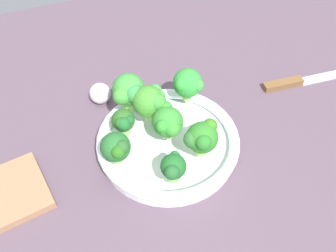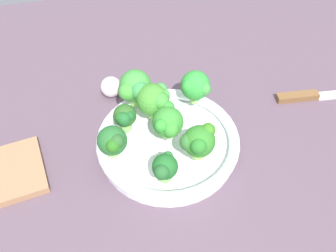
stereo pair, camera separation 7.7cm
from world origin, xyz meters
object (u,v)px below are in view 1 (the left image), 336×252
broccoli_floret_1 (173,167)px  knife (301,81)px  broccoli_floret_4 (168,123)px  garlic_bulb (100,93)px  broccoli_floret_6 (188,84)px  broccoli_floret_2 (202,138)px  broccoli_floret_3 (150,101)px  broccoli_floret_5 (129,91)px  bowl (168,142)px  broccoli_floret_7 (123,122)px  broccoli_floret_0 (116,147)px

broccoli_floret_1 → knife: size_ratio=0.21×
broccoli_floret_4 → knife: bearing=-168.7°
broccoli_floret_1 → garlic_bulb: bearing=-77.0°
broccoli_floret_6 → garlic_bulb: broccoli_floret_6 is taller
broccoli_floret_2 → broccoli_floret_6: bearing=-102.7°
broccoli_floret_3 → broccoli_floret_5: broccoli_floret_5 is taller
broccoli_floret_2 → knife: (-32.28, -13.23, -7.48)cm
bowl → broccoli_floret_2: 9.45cm
broccoli_floret_1 → broccoli_floret_3: bearing=-94.7°
garlic_bulb → broccoli_floret_7: bearing=95.2°
broccoli_floret_0 → garlic_bulb: (-1.68, -20.47, -5.43)cm
broccoli_floret_0 → broccoli_floret_1: size_ratio=1.18×
bowl → broccoli_floret_6: bearing=-132.5°
broccoli_floret_1 → broccoli_floret_5: (1.93, -19.55, 1.66)cm
bowl → broccoli_floret_6: size_ratio=3.78×
broccoli_floret_3 → broccoli_floret_4: broccoli_floret_3 is taller
bowl → broccoli_floret_4: (0.01, -0.08, 5.84)cm
broccoli_floret_7 → garlic_bulb: size_ratio=1.27×
broccoli_floret_0 → broccoli_floret_4: (-10.85, -2.18, 0.04)cm
broccoli_floret_0 → knife: (-47.50, -9.51, -7.26)cm
broccoli_floret_6 → broccoli_floret_4: bearing=47.2°
broccoli_floret_2 → garlic_bulb: bearing=-60.8°
broccoli_floret_3 → garlic_bulb: (7.73, -12.56, -6.51)cm
broccoli_floret_4 → garlic_bulb: 21.18cm
bowl → broccoli_floret_7: (7.81, -3.47, 5.66)cm
broccoli_floret_2 → broccoli_floret_6: broccoli_floret_6 is taller
broccoli_floret_1 → garlic_bulb: size_ratio=1.18×
broccoli_floret_1 → garlic_bulb: 29.10cm
broccoli_floret_5 → broccoli_floret_2: bearing=119.7°
broccoli_floret_0 → broccoli_floret_3: (-9.41, -7.91, 1.08)cm
broccoli_floret_2 → garlic_bulb: size_ratio=1.47×
broccoli_floret_3 → garlic_bulb: bearing=-58.4°
broccoli_floret_0 → broccoli_floret_3: size_ratio=0.82×
broccoli_floret_2 → bowl: bearing=-53.2°
bowl → broccoli_floret_0: broccoli_floret_0 is taller
broccoli_floret_1 → broccoli_floret_4: (-2.70, -9.66, 0.65)cm
broccoli_floret_1 → broccoli_floret_5: broccoli_floret_5 is taller
bowl → knife: bearing=-168.6°
broccoli_floret_4 → knife: (-36.65, -7.33, -7.30)cm
broccoli_floret_0 → broccoli_floret_1: (-8.15, 7.49, -0.61)cm
broccoli_floret_2 → broccoli_floret_3: broccoli_floret_3 is taller
garlic_bulb → broccoli_floret_4: bearing=116.6°
broccoli_floret_1 → broccoli_floret_4: broccoli_floret_4 is taller
broccoli_floret_0 → garlic_bulb: 21.25cm
broccoli_floret_1 → broccoli_floret_0: bearing=-42.6°
broccoli_floret_0 → knife: bearing=-168.7°
knife → broccoli_floret_6: bearing=-1.6°
broccoli_floret_4 → broccoli_floret_3: bearing=-75.9°
broccoli_floret_2 → broccoli_floret_5: 18.20cm
broccoli_floret_0 → knife: 48.98cm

